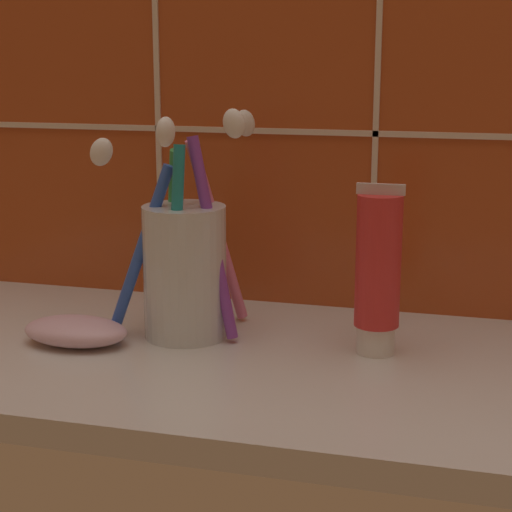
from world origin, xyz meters
TOP-DOWN VIEW (x-y plane):
  - sink_counter at (0.00, 0.00)cm, footprint 77.96×28.85cm
  - tile_wall_backsplash at (0.01, 14.67)cm, footprint 87.96×1.72cm
  - toothbrush_cup at (-11.38, 3.11)cm, footprint 12.68×10.48cm
  - toothpaste_tube at (3.81, 3.01)cm, footprint 3.54×3.37cm
  - soap_bar at (-18.91, -1.18)cm, footprint 8.36×5.09cm

SIDE VIEW (x-z plane):
  - sink_counter at x=0.00cm, z-range 0.00..2.00cm
  - soap_bar at x=-18.91cm, z-range 2.00..4.14cm
  - toothbrush_cup at x=-11.38cm, z-range -1.10..17.17cm
  - toothpaste_tube at x=3.81cm, z-range 1.91..14.79cm
  - tile_wall_backsplash at x=0.01cm, z-range 0.01..45.93cm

